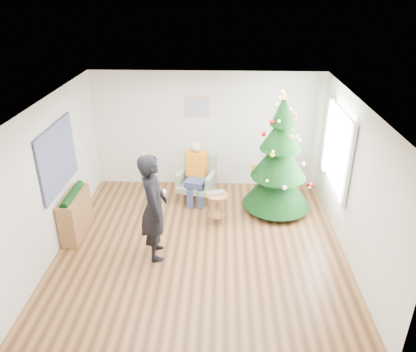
{
  "coord_description": "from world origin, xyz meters",
  "views": [
    {
      "loc": [
        0.35,
        -5.97,
        4.28
      ],
      "look_at": [
        0.1,
        0.6,
        1.1
      ],
      "focal_mm": 35.0,
      "sensor_mm": 36.0,
      "label": 1
    }
  ],
  "objects_px": {
    "armchair": "(197,184)",
    "console": "(75,215)",
    "christmas_tree": "(279,160)",
    "stool": "(217,209)",
    "standing_man": "(154,207)"
  },
  "relations": [
    {
      "from": "stool",
      "to": "armchair",
      "type": "height_order",
      "value": "armchair"
    },
    {
      "from": "stool",
      "to": "standing_man",
      "type": "height_order",
      "value": "standing_man"
    },
    {
      "from": "christmas_tree",
      "to": "armchair",
      "type": "distance_m",
      "value": 1.84
    },
    {
      "from": "christmas_tree",
      "to": "stool",
      "type": "relative_size",
      "value": 3.92
    },
    {
      "from": "standing_man",
      "to": "console",
      "type": "bearing_deg",
      "value": 55.99
    },
    {
      "from": "console",
      "to": "armchair",
      "type": "bearing_deg",
      "value": 32.4
    },
    {
      "from": "armchair",
      "to": "console",
      "type": "bearing_deg",
      "value": -132.53
    },
    {
      "from": "standing_man",
      "to": "console",
      "type": "distance_m",
      "value": 1.77
    },
    {
      "from": "armchair",
      "to": "standing_man",
      "type": "distance_m",
      "value": 2.14
    },
    {
      "from": "christmas_tree",
      "to": "console",
      "type": "relative_size",
      "value": 2.48
    },
    {
      "from": "armchair",
      "to": "console",
      "type": "xyz_separation_m",
      "value": [
        -2.16,
        -1.38,
        0.03
      ]
    },
    {
      "from": "stool",
      "to": "standing_man",
      "type": "relative_size",
      "value": 0.34
    },
    {
      "from": "stool",
      "to": "christmas_tree",
      "type": "bearing_deg",
      "value": 25.36
    },
    {
      "from": "christmas_tree",
      "to": "stool",
      "type": "xyz_separation_m",
      "value": [
        -1.21,
        -0.57,
        -0.8
      ]
    },
    {
      "from": "christmas_tree",
      "to": "standing_man",
      "type": "bearing_deg",
      "value": -143.9
    }
  ]
}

